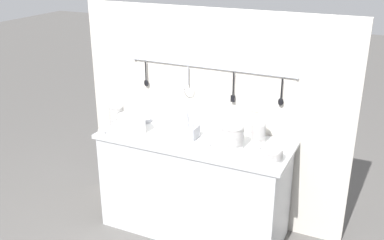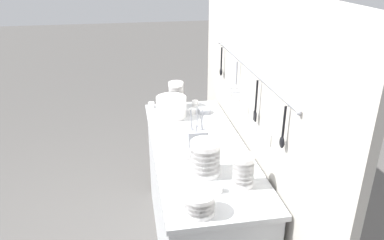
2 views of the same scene
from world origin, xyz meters
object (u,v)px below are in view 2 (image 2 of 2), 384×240
(cup_by_caddy, at_px, (195,103))
(cup_front_left, at_px, (187,156))
(cup_back_left, at_px, (151,105))
(steel_mixing_bowl, at_px, (204,111))
(bowl_stack_nested_right, at_px, (176,95))
(cutlery_caddy, at_px, (197,136))
(cup_centre, at_px, (209,154))
(bowl_stack_short_front, at_px, (205,158))
(plate_stack, at_px, (171,107))
(bowl_stack_back_corner, at_px, (243,171))
(cup_back_right, at_px, (192,111))
(cup_front_right, at_px, (218,188))
(bowl_stack_tall_left, at_px, (200,203))

(cup_by_caddy, height_order, cup_front_left, same)
(cup_back_left, bearing_deg, steel_mixing_bowl, 65.26)
(cup_by_caddy, xyz_separation_m, cup_front_left, (0.84, -0.21, 0.00))
(bowl_stack_nested_right, bearing_deg, cutlery_caddy, 3.90)
(cup_front_left, distance_m, cup_centre, 0.14)
(bowl_stack_nested_right, distance_m, steel_mixing_bowl, 0.27)
(bowl_stack_short_front, height_order, plate_stack, bowl_stack_short_front)
(steel_mixing_bowl, bearing_deg, bowl_stack_back_corner, -0.05)
(bowl_stack_back_corner, bearing_deg, cup_by_caddy, -177.95)
(plate_stack, distance_m, steel_mixing_bowl, 0.27)
(bowl_stack_back_corner, bearing_deg, bowl_stack_short_front, -130.53)
(plate_stack, height_order, cutlery_caddy, cutlery_caddy)
(bowl_stack_nested_right, bearing_deg, steel_mixing_bowl, 50.74)
(cup_back_right, xyz_separation_m, cup_centre, (0.67, -0.02, 0.00))
(cutlery_caddy, relative_size, cup_back_left, 4.99)
(cup_front_left, bearing_deg, bowl_stack_nested_right, 176.46)
(bowl_stack_short_front, xyz_separation_m, cup_by_caddy, (-1.02, 0.13, -0.08))
(bowl_stack_back_corner, relative_size, plate_stack, 0.79)
(bowl_stack_short_front, height_order, cup_front_right, bowl_stack_short_front)
(bowl_stack_tall_left, bearing_deg, bowl_stack_short_front, 163.94)
(plate_stack, xyz_separation_m, cup_back_left, (-0.20, -0.14, -0.06))
(bowl_stack_back_corner, height_order, bowl_stack_tall_left, bowl_stack_back_corner)
(bowl_stack_tall_left, bearing_deg, cup_by_caddy, 170.44)
(bowl_stack_nested_right, height_order, cup_front_right, bowl_stack_nested_right)
(bowl_stack_back_corner, xyz_separation_m, steel_mixing_bowl, (-1.01, 0.00, -0.07))
(bowl_stack_nested_right, distance_m, cup_front_right, 1.21)
(bowl_stack_short_front, bearing_deg, cup_front_left, -157.14)
(bowl_stack_tall_left, distance_m, cup_front_left, 0.52)
(bowl_stack_back_corner, bearing_deg, cup_back_right, -174.69)
(cutlery_caddy, relative_size, cup_by_caddy, 4.99)
(bowl_stack_short_front, bearing_deg, cup_by_caddy, 172.66)
(cup_front_right, bearing_deg, cup_centre, 175.22)
(plate_stack, bearing_deg, bowl_stack_back_corner, 14.61)
(bowl_stack_tall_left, relative_size, cup_by_caddy, 2.83)
(cup_by_caddy, distance_m, cup_front_right, 1.21)
(cup_back_right, relative_size, cup_front_left, 1.00)
(cup_by_caddy, bearing_deg, bowl_stack_back_corner, 2.05)
(cup_front_right, bearing_deg, plate_stack, -173.51)
(bowl_stack_back_corner, distance_m, cup_front_left, 0.42)
(bowl_stack_back_corner, xyz_separation_m, bowl_stack_nested_right, (-1.17, -0.20, 0.01))
(bowl_stack_nested_right, bearing_deg, cup_by_caddy, 90.87)
(cup_front_right, bearing_deg, cup_by_caddy, 175.29)
(bowl_stack_short_front, height_order, bowl_stack_tall_left, bowl_stack_short_front)
(bowl_stack_back_corner, relative_size, cup_front_left, 3.47)
(bowl_stack_nested_right, xyz_separation_m, cup_centre, (0.84, 0.09, -0.08))
(bowl_stack_back_corner, distance_m, cup_centre, 0.35)
(bowl_stack_short_front, bearing_deg, cup_centre, 160.80)
(cup_back_left, height_order, cup_front_left, same)
(bowl_stack_back_corner, relative_size, bowl_stack_nested_right, 0.86)
(cup_back_left, bearing_deg, cup_front_right, 11.72)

